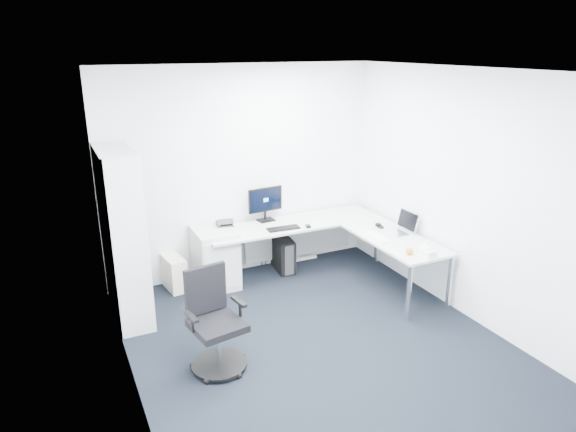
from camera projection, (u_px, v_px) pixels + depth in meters
name	position (u px, v px, depth m)	size (l,w,h in m)	color
ground	(319.00, 345.00, 5.23)	(4.20, 4.20, 0.00)	black
ceiling	(325.00, 71.00, 4.37)	(4.20, 4.20, 0.00)	white
wall_back	(242.00, 172.00, 6.60)	(3.60, 0.02, 2.70)	white
wall_front	(496.00, 325.00, 3.01)	(3.60, 0.02, 2.70)	white
wall_left	(124.00, 252.00, 4.07)	(0.02, 4.20, 2.70)	white
wall_right	(467.00, 197.00, 5.54)	(0.02, 4.20, 2.70)	white
l_desk	(304.00, 256.00, 6.55)	(2.38, 1.33, 0.70)	#B4B7B6
drawer_pedestal	(215.00, 257.00, 6.43)	(0.49, 0.60, 0.74)	#B4B7B6
bookshelf	(123.00, 236.00, 5.51)	(0.37, 0.95, 1.91)	silver
task_chair	(217.00, 323.00, 4.71)	(0.54, 0.54, 0.97)	black
black_pc_tower	(283.00, 254.00, 6.91)	(0.21, 0.47, 0.46)	black
beige_pc_tower	(174.00, 273.00, 6.39)	(0.20, 0.44, 0.42)	beige
power_strip	(305.00, 258.00, 7.31)	(0.34, 0.06, 0.04)	white
monitor	(266.00, 204.00, 6.71)	(0.48, 0.16, 0.47)	black
black_keyboard	(283.00, 228.00, 6.47)	(0.41, 0.15, 0.02)	black
mouse	(308.00, 226.00, 6.54)	(0.05, 0.09, 0.03)	black
desk_phone	(225.00, 223.00, 6.48)	(0.20, 0.20, 0.14)	#2D2D30
laptop	(393.00, 223.00, 6.30)	(0.38, 0.37, 0.27)	silver
white_keyboard	(377.00, 237.00, 6.20)	(0.11, 0.39, 0.01)	white
headphones	(380.00, 226.00, 6.53)	(0.12, 0.18, 0.05)	black
orange_fruit	(409.00, 251.00, 5.69)	(0.08, 0.08, 0.08)	orange
tissue_box	(426.00, 252.00, 5.66)	(0.11, 0.22, 0.08)	white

